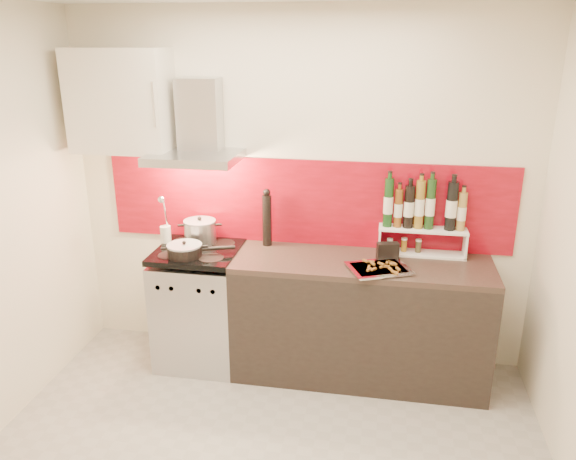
% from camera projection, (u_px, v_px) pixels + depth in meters
% --- Properties ---
extents(back_wall, '(3.40, 0.02, 2.60)m').
position_uv_depth(back_wall, '(299.00, 191.00, 4.14)').
color(back_wall, silver).
rests_on(back_wall, ground).
extents(backsplash, '(3.00, 0.02, 0.64)m').
position_uv_depth(backsplash, '(305.00, 202.00, 4.14)').
color(backsplash, maroon).
rests_on(backsplash, back_wall).
extents(range_stove, '(0.60, 0.60, 0.91)m').
position_uv_depth(range_stove, '(200.00, 307.00, 4.25)').
color(range_stove, '#B7B7BA').
rests_on(range_stove, ground).
extents(counter, '(1.80, 0.60, 0.90)m').
position_uv_depth(counter, '(360.00, 319.00, 4.05)').
color(counter, black).
rests_on(counter, ground).
extents(range_hood, '(0.62, 0.50, 0.61)m').
position_uv_depth(range_hood, '(198.00, 132.00, 3.96)').
color(range_hood, '#B7B7BA').
rests_on(range_hood, back_wall).
extents(upper_cabinet, '(0.70, 0.35, 0.72)m').
position_uv_depth(upper_cabinet, '(121.00, 101.00, 3.97)').
color(upper_cabinet, beige).
rests_on(upper_cabinet, back_wall).
extents(stock_pot, '(0.24, 0.24, 0.21)m').
position_uv_depth(stock_pot, '(200.00, 231.00, 4.20)').
color(stock_pot, '#B7B7BA').
rests_on(stock_pot, range_stove).
extents(saute_pan, '(0.46, 0.25, 0.11)m').
position_uv_depth(saute_pan, '(186.00, 250.00, 3.95)').
color(saute_pan, black).
rests_on(saute_pan, range_stove).
extents(utensil_jar, '(0.08, 0.12, 0.39)m').
position_uv_depth(utensil_jar, '(165.00, 229.00, 4.20)').
color(utensil_jar, silver).
rests_on(utensil_jar, range_stove).
extents(pepper_mill, '(0.07, 0.07, 0.44)m').
position_uv_depth(pepper_mill, '(267.00, 218.00, 4.14)').
color(pepper_mill, black).
rests_on(pepper_mill, counter).
extents(step_shelf, '(0.62, 0.17, 0.56)m').
position_uv_depth(step_shelf, '(423.00, 217.00, 3.94)').
color(step_shelf, white).
rests_on(step_shelf, counter).
extents(caddy_box, '(0.16, 0.10, 0.13)m').
position_uv_depth(caddy_box, '(388.00, 252.00, 3.91)').
color(caddy_box, black).
rests_on(caddy_box, counter).
extents(baking_tray, '(0.48, 0.43, 0.03)m').
position_uv_depth(baking_tray, '(379.00, 268.00, 3.74)').
color(baking_tray, silver).
rests_on(baking_tray, counter).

